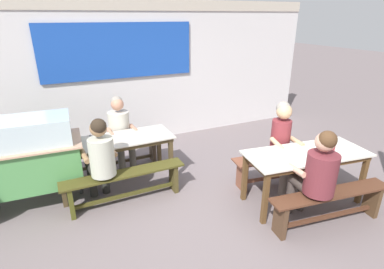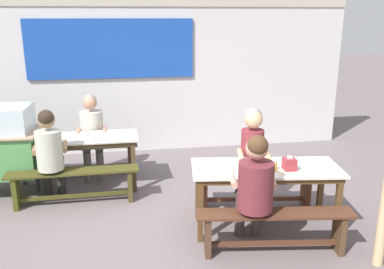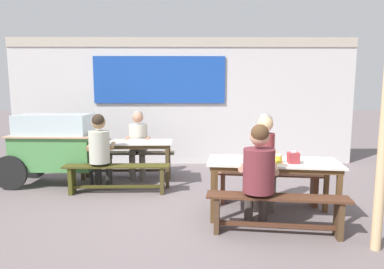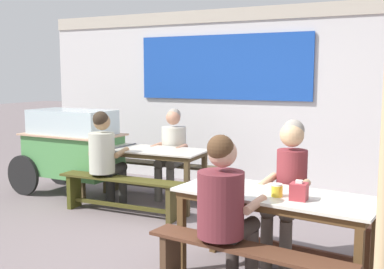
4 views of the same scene
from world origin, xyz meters
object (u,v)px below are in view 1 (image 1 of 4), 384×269
person_left_back_turned (101,157)px  person_right_near_table (283,140)px  bench_near_back (281,165)px  condiment_jar (316,151)px  person_center_facing (120,129)px  tissue_box (327,149)px  bench_far_front (125,182)px  dining_table_near (306,158)px  bench_far_back (109,152)px  dining_table_far (114,144)px  food_cart (24,156)px  bench_near_front (330,203)px  person_near_front (317,172)px

person_left_back_turned → person_right_near_table: size_ratio=0.97×
bench_near_back → condiment_jar: bearing=-92.9°
person_center_facing → condiment_jar: (2.07, -2.12, 0.08)m
person_left_back_turned → bench_near_back: bearing=-12.4°
bench_near_back → tissue_box: (0.15, -0.65, 0.52)m
person_center_facing → condiment_jar: 2.96m
bench_far_front → person_right_near_table: person_right_near_table is taller
dining_table_near → bench_far_front: (-2.22, 1.02, -0.36)m
dining_table_near → person_center_facing: size_ratio=1.38×
person_center_facing → condiment_jar: size_ratio=11.99×
dining_table_near → bench_far_back: dining_table_near is taller
person_center_facing → bench_near_back: bearing=-35.5°
dining_table_far → food_cart: food_cart is taller
tissue_box → dining_table_near: bearing=150.4°
tissue_box → person_center_facing: bearing=136.3°
person_right_near_table → person_center_facing: bearing=142.4°
dining_table_far → bench_far_front: (0.01, -0.53, -0.36)m
bench_far_back → person_right_near_table: size_ratio=1.33×
bench_far_front → bench_near_front: 2.65m
dining_table_near → condiment_jar: size_ratio=16.52×
bench_near_front → food_cart: bearing=148.0°
dining_table_near → bench_far_front: size_ratio=1.03×
bench_far_front → person_right_near_table: bearing=-14.0°
bench_far_back → person_right_near_table: 2.79m
bench_near_back → person_right_near_table: bearing=-139.8°
person_right_near_table → bench_far_front: bearing=166.0°
condiment_jar → bench_far_back: bearing=136.1°
bench_far_front → person_left_back_turned: person_left_back_turned is taller
dining_table_far → bench_near_back: (2.30, -1.02, -0.37)m
person_left_back_turned → condiment_jar: 2.80m
person_center_facing → food_cart: bearing=-161.2°
person_left_back_turned → person_near_front: (2.22, -1.52, 0.01)m
bench_near_front → person_near_front: size_ratio=1.27×
person_near_front → tissue_box: bearing=32.0°
food_cart → person_left_back_turned: bearing=-26.9°
bench_near_front → person_left_back_turned: bearing=146.3°
bench_near_front → condiment_jar: size_ratio=15.56×
person_right_near_table → food_cart: bearing=162.3°
person_near_front → food_cart: bearing=147.6°
dining_table_far → bench_near_back: 2.54m
bench_near_front → bench_far_back: bearing=129.6°
dining_table_near → person_left_back_turned: bearing=156.4°
bench_near_back → person_left_back_turned: 2.66m
bench_far_front → tissue_box: 2.74m
bench_far_front → person_near_front: bearing=-36.7°
dining_table_near → person_center_facing: person_center_facing is taller
person_center_facing → tissue_box: (2.25, -2.15, 0.10)m
bench_far_back → person_center_facing: (0.21, -0.06, 0.40)m
bench_near_front → bench_far_front: bearing=144.3°
dining_table_far → bench_near_back: size_ratio=1.11×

